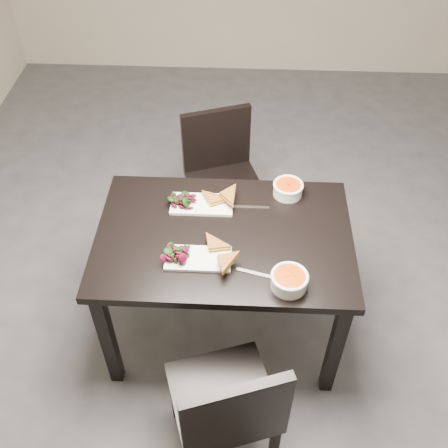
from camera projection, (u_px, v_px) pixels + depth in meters
The scene contains 14 objects.
ground at pixel (296, 269), 3.26m from camera, with size 5.00×5.00×0.00m, color #47474C.
table at pixel (224, 249), 2.50m from camera, with size 1.20×0.80×0.75m.
chair_near at pixel (228, 408), 2.11m from camera, with size 0.53×0.53×0.85m.
chair_far at pixel (222, 172), 3.17m from camera, with size 0.54×0.54×0.85m.
plate_near at pixel (198, 259), 2.32m from camera, with size 0.29×0.15×0.01m, color white.
sandwich_near at pixel (213, 252), 2.30m from camera, with size 0.15×0.11×0.05m, color #AD6824, non-canonical shape.
salad_near at pixel (176, 254), 2.30m from camera, with size 0.09×0.08×0.04m, color black, non-canonical shape.
soup_bowl_near at pixel (289, 280), 2.19m from camera, with size 0.16×0.16×0.07m.
cutlery_near at pixel (256, 273), 2.27m from camera, with size 0.18×0.02×0.00m, color silver.
plate_far at pixel (202, 204), 2.57m from camera, with size 0.30×0.15×0.02m, color white.
sandwich_far at pixel (215, 202), 2.53m from camera, with size 0.15×0.11×0.05m, color #AD6824, non-canonical shape.
salad_far at pixel (181, 199), 2.55m from camera, with size 0.09×0.09×0.04m, color black, non-canonical shape.
soup_bowl_far at pixel (288, 188), 2.61m from camera, with size 0.15×0.15×0.07m.
cutlery_far at pixel (251, 207), 2.56m from camera, with size 0.18×0.02×0.00m, color silver.
Camera 1 is at (-0.35, -2.12, 2.51)m, focal length 41.86 mm.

